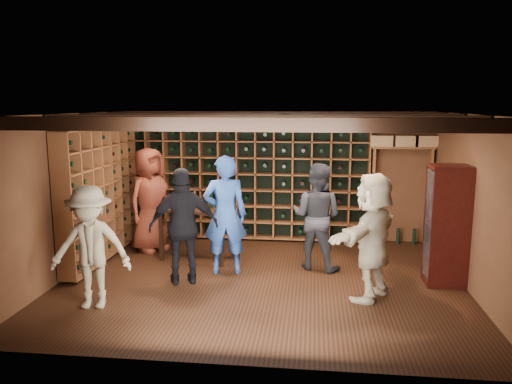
# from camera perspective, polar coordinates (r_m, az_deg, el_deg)

# --- Properties ---
(ground) EXTENTS (6.00, 6.00, 0.00)m
(ground) POSITION_cam_1_polar(r_m,az_deg,el_deg) (7.68, 0.55, -10.09)
(ground) COLOR black
(ground) RESTS_ON ground
(room_shell) EXTENTS (6.00, 6.00, 6.00)m
(room_shell) POSITION_cam_1_polar(r_m,az_deg,el_deg) (7.27, 0.63, 8.26)
(room_shell) COLOR brown
(room_shell) RESTS_ON ground
(wine_rack_back) EXTENTS (4.65, 0.30, 2.20)m
(wine_rack_back) POSITION_cam_1_polar(r_m,az_deg,el_deg) (9.71, -1.08, 1.19)
(wine_rack_back) COLOR brown
(wine_rack_back) RESTS_ON ground
(wine_rack_left) EXTENTS (0.30, 2.65, 2.20)m
(wine_rack_left) POSITION_cam_1_polar(r_m,az_deg,el_deg) (8.89, -17.30, -0.09)
(wine_rack_left) COLOR brown
(wine_rack_left) RESTS_ON ground
(crate_shelf) EXTENTS (1.20, 0.32, 2.07)m
(crate_shelf) POSITION_cam_1_polar(r_m,az_deg,el_deg) (9.70, 16.38, 3.27)
(crate_shelf) COLOR brown
(crate_shelf) RESTS_ON ground
(display_cabinet) EXTENTS (0.55, 0.50, 1.75)m
(display_cabinet) POSITION_cam_1_polar(r_m,az_deg,el_deg) (7.84, 20.91, -3.83)
(display_cabinet) COLOR #340C0A
(display_cabinet) RESTS_ON ground
(man_blue_shirt) EXTENTS (0.76, 0.58, 1.87)m
(man_blue_shirt) POSITION_cam_1_polar(r_m,az_deg,el_deg) (7.81, -3.56, -2.63)
(man_blue_shirt) COLOR navy
(man_blue_shirt) RESTS_ON ground
(man_grey_suit) EXTENTS (1.01, 0.91, 1.73)m
(man_grey_suit) POSITION_cam_1_polar(r_m,az_deg,el_deg) (8.07, 6.95, -2.78)
(man_grey_suit) COLOR black
(man_grey_suit) RESTS_ON ground
(guest_red_floral) EXTENTS (0.96, 1.09, 1.88)m
(guest_red_floral) POSITION_cam_1_polar(r_m,az_deg,el_deg) (9.18, -12.02, -0.88)
(guest_red_floral) COLOR maroon
(guest_red_floral) RESTS_ON ground
(guest_woman_black) EXTENTS (1.10, 0.73, 1.73)m
(guest_woman_black) POSITION_cam_1_polar(r_m,az_deg,el_deg) (7.42, -8.26, -3.92)
(guest_woman_black) COLOR black
(guest_woman_black) RESTS_ON ground
(guest_khaki) EXTENTS (1.11, 0.73, 1.62)m
(guest_khaki) POSITION_cam_1_polar(r_m,az_deg,el_deg) (6.85, -18.40, -6.03)
(guest_khaki) COLOR #84755B
(guest_khaki) RESTS_ON ground
(guest_beige) EXTENTS (1.28, 1.66, 1.75)m
(guest_beige) POSITION_cam_1_polar(r_m,az_deg,el_deg) (6.97, 13.15, -4.95)
(guest_beige) COLOR tan
(guest_beige) RESTS_ON ground
(tasting_table) EXTENTS (1.30, 0.83, 1.18)m
(tasting_table) POSITION_cam_1_polar(r_m,az_deg,el_deg) (8.54, -6.83, -2.54)
(tasting_table) COLOR black
(tasting_table) RESTS_ON ground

